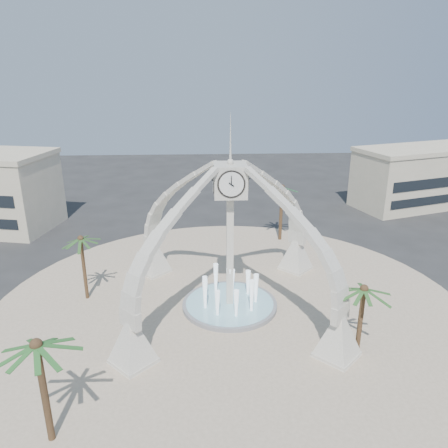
{
  "coord_description": "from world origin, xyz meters",
  "views": [
    {
      "loc": [
        -2.13,
        -32.42,
        19.12
      ],
      "look_at": [
        -0.38,
        2.0,
        6.78
      ],
      "focal_mm": 35.0,
      "sensor_mm": 36.0,
      "label": 1
    }
  ],
  "objects_px": {
    "fountain": "(230,304)",
    "palm_west": "(81,240)",
    "palm_east": "(364,290)",
    "clock_tower": "(230,236)",
    "palm_south": "(36,346)",
    "palm_north": "(282,188)"
  },
  "relations": [
    {
      "from": "fountain",
      "to": "palm_south",
      "type": "height_order",
      "value": "palm_south"
    },
    {
      "from": "palm_east",
      "to": "palm_west",
      "type": "bearing_deg",
      "value": 157.15
    },
    {
      "from": "fountain",
      "to": "palm_south",
      "type": "xyz_separation_m",
      "value": [
        -10.57,
        -13.5,
        5.72
      ]
    },
    {
      "from": "fountain",
      "to": "palm_west",
      "type": "xyz_separation_m",
      "value": [
        -12.41,
        2.1,
        5.28
      ]
    },
    {
      "from": "palm_north",
      "to": "palm_south",
      "type": "xyz_separation_m",
      "value": [
        -17.47,
        -28.59,
        -0.27
      ]
    },
    {
      "from": "palm_south",
      "to": "palm_west",
      "type": "bearing_deg",
      "value": 96.72
    },
    {
      "from": "palm_east",
      "to": "palm_north",
      "type": "height_order",
      "value": "palm_north"
    },
    {
      "from": "palm_south",
      "to": "palm_east",
      "type": "bearing_deg",
      "value": 19.31
    },
    {
      "from": "clock_tower",
      "to": "palm_east",
      "type": "xyz_separation_m",
      "value": [
        8.64,
        -6.77,
        -1.45
      ]
    },
    {
      "from": "fountain",
      "to": "palm_north",
      "type": "bearing_deg",
      "value": 65.43
    },
    {
      "from": "fountain",
      "to": "palm_south",
      "type": "bearing_deg",
      "value": -128.07
    },
    {
      "from": "fountain",
      "to": "palm_east",
      "type": "distance_m",
      "value": 11.96
    },
    {
      "from": "palm_west",
      "to": "palm_south",
      "type": "height_order",
      "value": "palm_south"
    },
    {
      "from": "fountain",
      "to": "palm_east",
      "type": "xyz_separation_m",
      "value": [
        8.64,
        -6.77,
        4.75
      ]
    },
    {
      "from": "palm_south",
      "to": "palm_north",
      "type": "bearing_deg",
      "value": 58.57
    },
    {
      "from": "clock_tower",
      "to": "palm_south",
      "type": "height_order",
      "value": "clock_tower"
    },
    {
      "from": "palm_east",
      "to": "palm_north",
      "type": "distance_m",
      "value": 21.96
    },
    {
      "from": "fountain",
      "to": "palm_north",
      "type": "relative_size",
      "value": 1.12
    },
    {
      "from": "fountain",
      "to": "palm_west",
      "type": "bearing_deg",
      "value": 170.4
    },
    {
      "from": "clock_tower",
      "to": "palm_south",
      "type": "xyz_separation_m",
      "value": [
        -10.57,
        -13.5,
        -0.49
      ]
    },
    {
      "from": "palm_west",
      "to": "palm_north",
      "type": "bearing_deg",
      "value": 33.93
    },
    {
      "from": "palm_east",
      "to": "fountain",
      "type": "bearing_deg",
      "value": 141.92
    }
  ]
}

